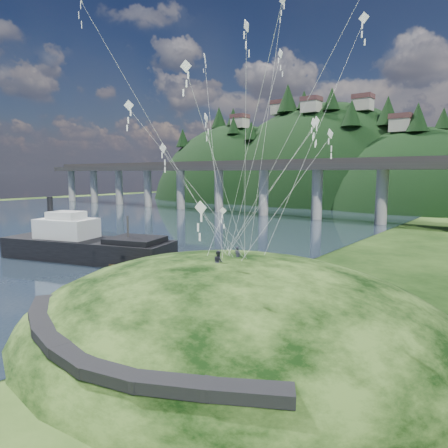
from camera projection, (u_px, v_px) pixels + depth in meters
The scene contains 10 objects.
ground at pixel (145, 308), 34.25m from camera, with size 320.00×320.00×0.00m, color black.
water at pixel (46, 218), 101.50m from camera, with size 240.00×240.00×0.00m, color #28384A.
grass_hill at pixel (233, 341), 31.16m from camera, with size 36.00×32.00×13.00m.
footpath at pixel (98, 347), 21.82m from camera, with size 22.29×5.84×0.83m.
bridge at pixel (282, 180), 104.02m from camera, with size 160.00×11.00×15.00m.
far_ridge at pixel (309, 221), 157.47m from camera, with size 153.00×70.00×94.50m.
work_barge at pixel (84, 244), 53.23m from camera, with size 24.57×13.19×8.30m.
wooden_dock at pixel (137, 270), 46.12m from camera, with size 13.19×3.21×0.93m.
kite_flyers at pixel (224, 249), 30.14m from camera, with size 1.04×3.09×1.70m.
kite_swarm at pixel (245, 85), 30.23m from camera, with size 19.97×17.04×20.49m.
Camera 1 is at (25.64, -21.95, 11.56)m, focal length 32.00 mm.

